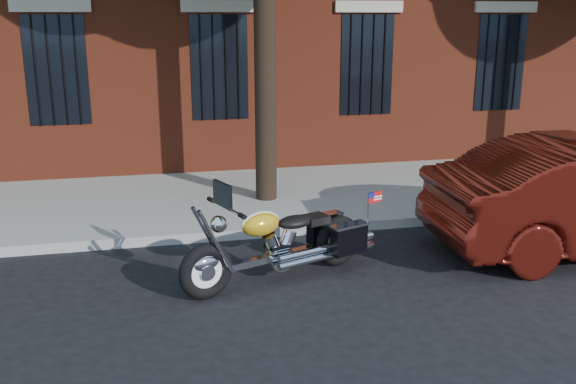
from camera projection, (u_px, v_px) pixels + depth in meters
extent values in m
plane|color=black|center=(270.00, 272.00, 8.23)|extent=(120.00, 120.00, 0.00)
cube|color=gray|center=(252.00, 232.00, 9.51)|extent=(40.00, 0.16, 0.15)
cube|color=gray|center=(235.00, 198.00, 11.28)|extent=(40.00, 3.60, 0.15)
cube|color=black|center=(219.00, 68.00, 12.45)|extent=(1.10, 0.14, 2.00)
cube|color=#B2A893|center=(218.00, 6.00, 12.12)|extent=(1.40, 0.20, 0.22)
cylinder|color=black|center=(220.00, 68.00, 12.38)|extent=(0.04, 0.04, 2.00)
cylinder|color=black|center=(265.00, 59.00, 10.40)|extent=(0.36, 0.36, 5.00)
torus|color=black|center=(206.00, 272.00, 7.37)|extent=(0.68, 0.38, 0.67)
torus|color=black|center=(338.00, 241.00, 8.37)|extent=(0.68, 0.38, 0.67)
cylinder|color=white|center=(206.00, 272.00, 7.37)|extent=(0.49, 0.23, 0.50)
cylinder|color=white|center=(338.00, 241.00, 8.37)|extent=(0.49, 0.23, 0.50)
ellipsoid|color=white|center=(206.00, 263.00, 7.34)|extent=(0.38, 0.24, 0.19)
ellipsoid|color=gold|center=(338.00, 232.00, 8.34)|extent=(0.38, 0.26, 0.19)
cube|color=white|center=(276.00, 257.00, 7.88)|extent=(1.45, 0.62, 0.08)
cylinder|color=white|center=(280.00, 257.00, 7.91)|extent=(0.36, 0.28, 0.32)
cylinder|color=white|center=(321.00, 253.00, 8.02)|extent=(1.21, 0.52, 0.09)
ellipsoid|color=gold|center=(260.00, 224.00, 7.64)|extent=(0.57, 0.44, 0.29)
ellipsoid|color=black|center=(295.00, 222.00, 7.92)|extent=(0.56, 0.44, 0.15)
cube|color=black|center=(325.00, 228.00, 8.54)|extent=(0.51, 0.32, 0.38)
cube|color=black|center=(349.00, 239.00, 8.12)|extent=(0.51, 0.32, 0.38)
cylinder|color=white|center=(226.00, 208.00, 7.33)|extent=(0.31, 0.75, 0.04)
sphere|color=white|center=(219.00, 224.00, 7.32)|extent=(0.26, 0.26, 0.20)
cube|color=black|center=(222.00, 195.00, 7.26)|extent=(0.18, 0.39, 0.28)
cube|color=red|center=(375.00, 197.00, 8.14)|extent=(0.21, 0.09, 0.14)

